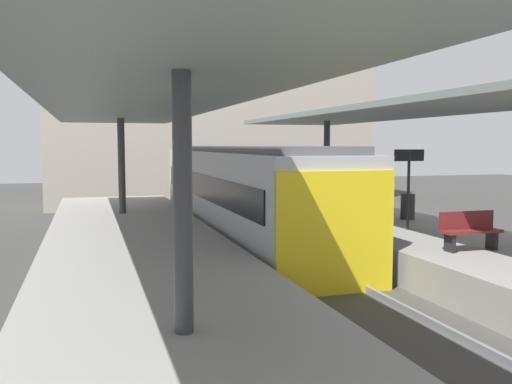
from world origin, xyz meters
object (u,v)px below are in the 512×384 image
object	(u,v)px
platform_sign	(409,171)
platform_bench	(469,229)
passenger_near_bench	(371,201)
litter_bin	(408,206)
commuter_train	(242,193)

from	to	relation	value
platform_sign	platform_bench	bearing A→B (deg)	-96.70
platform_bench	passenger_near_bench	world-z (taller)	passenger_near_bench
platform_bench	litter_bin	size ratio (longest dim) A/B	1.75
commuter_train	litter_bin	distance (m)	5.35
platform_bench	litter_bin	xyz separation A→B (m)	(1.54, 4.89, -0.06)
platform_bench	platform_sign	world-z (taller)	platform_sign
platform_bench	platform_sign	xyz separation A→B (m)	(0.36, 3.02, 1.16)
platform_bench	litter_bin	world-z (taller)	platform_bench
commuter_train	platform_bench	size ratio (longest dim) A/B	10.45
commuter_train	platform_sign	world-z (taller)	commuter_train
platform_sign	passenger_near_bench	size ratio (longest dim) A/B	1.35
platform_bench	litter_bin	bearing A→B (deg)	72.56
commuter_train	platform_sign	distance (m)	5.71
platform_sign	litter_bin	bearing A→B (deg)	57.70
litter_bin	passenger_near_bench	distance (m)	3.26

